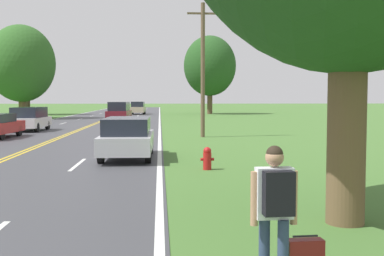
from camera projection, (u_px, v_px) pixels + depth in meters
hitchhiker_person at (275, 201)px, 5.65m from camera, size 0.57×0.41×1.68m
fire_hydrant at (207, 158)px, 15.04m from camera, size 0.42×0.26×0.71m
utility_pole_midground at (203, 68)px, 27.48m from camera, size 1.80×0.24×7.65m
tree_left_verge at (27, 70)px, 64.77m from camera, size 6.76×6.76×9.98m
tree_mid_treeline at (21, 64)px, 52.06m from camera, size 7.26×7.26×10.18m
tree_right_cluster at (210, 66)px, 67.99m from camera, size 7.39×7.39×11.07m
car_silver_suv_approaching at (128, 137)px, 17.88m from camera, size 1.86×4.63×1.51m
car_white_van_mid_far at (29, 119)px, 32.74m from camera, size 2.09×4.32×1.63m
car_maroon_suv_receding at (119, 112)px, 43.75m from camera, size 2.04×4.77×1.90m
car_champagne_van_distant at (138, 108)px, 67.07m from camera, size 2.06×4.87×1.76m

